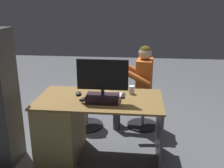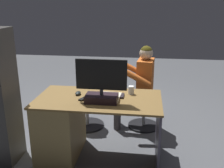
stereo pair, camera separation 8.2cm
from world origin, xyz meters
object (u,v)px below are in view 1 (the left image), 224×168
Objects in this scene: monitor at (103,87)px; office_chair_teddy at (86,110)px; keyboard at (106,95)px; visitor_chair at (143,110)px; desk at (69,125)px; teddy_bear at (86,87)px; person at (138,81)px; computer_mouse at (79,93)px; cup at (132,90)px; tv_remote at (85,99)px.

monitor is 1.11× the size of office_chair_teddy.
visitor_chair is at bearing -120.65° from keyboard.
teddy_bear is (-0.06, -0.73, 0.21)m from desk.
visitor_chair is (-0.79, -0.08, -0.33)m from teddy_bear.
person is (0.09, 0.01, 0.42)m from visitor_chair.
visitor_chair is (-0.74, -0.73, -0.48)m from computer_mouse.
monitor is 5.44× the size of computer_mouse.
cup is 0.29× the size of teddy_bear.
person reaches higher than desk.
computer_mouse is 0.81m from office_chair_teddy.
monitor is 1.24× the size of keyboard.
tv_remote is 0.47× the size of teddy_bear.
person reaches higher than tv_remote.
office_chair_teddy is at bearing -60.83° from keyboard.
keyboard is at bearing 19.35° from cup.
visitor_chair is (-0.85, -0.81, -0.12)m from desk.
keyboard is 0.97m from visitor_chair.
cup is 0.63m from person.
tv_remote is at bearing 32.12° from keyboard.
tv_remote reaches higher than visitor_chair.
monitor is at bearing 68.41° from person.
keyboard is 2.80× the size of tv_remote.
computer_mouse is at bearing 48.00° from person.
desk is 0.64m from monitor.
monitor reaches higher than computer_mouse.
cup reaches higher than desk.
monitor is at bearing 113.25° from office_chair_teddy.
keyboard is at bearing 59.35° from visitor_chair.
teddy_bear is (-0.00, -0.01, 0.34)m from office_chair_teddy.
office_chair_teddy is 0.41× the size of person.
monitor is 0.94m from teddy_bear.
teddy_bear is at bearing 5.46° from person.
visitor_chair is at bearing -103.46° from cup.
desk reaches higher than office_chair_teddy.
desk is at bearing 35.31° from computer_mouse.
teddy_bear is (0.35, -0.83, -0.28)m from monitor.
computer_mouse is 1.14m from visitor_chair.
teddy_bear reaches higher than desk.
desk is at bearing 85.62° from office_chair_teddy.
office_chair_teddy is (0.35, -0.82, -0.62)m from monitor.
person reaches higher than office_chair_teddy.
cup is at bearing 76.54° from visitor_chair.
visitor_chair is at bearing -173.63° from office_chair_teddy.
cup is 0.61× the size of tv_remote.
desk is 2.58× the size of monitor.
teddy_bear is at bearing 5.55° from visitor_chair.
tv_remote is at bearing 101.57° from office_chair_teddy.
cup is at bearing 139.10° from teddy_bear.
computer_mouse is at bearing 94.90° from office_chair_teddy.
teddy_bear reaches higher than computer_mouse.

